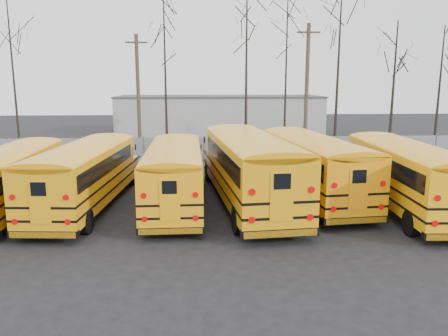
{
  "coord_description": "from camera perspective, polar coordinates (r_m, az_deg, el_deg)",
  "views": [
    {
      "loc": [
        -0.42,
        -16.92,
        5.61
      ],
      "look_at": [
        0.8,
        3.35,
        1.6
      ],
      "focal_mm": 35.0,
      "sensor_mm": 36.0,
      "label": 1
    }
  ],
  "objects": [
    {
      "name": "ground",
      "position": [
        17.83,
        -1.94,
        -7.17
      ],
      "size": [
        120.0,
        120.0,
        0.0
      ],
      "primitive_type": "plane",
      "color": "black",
      "rests_on": "ground"
    },
    {
      "name": "fence",
      "position": [
        29.29,
        -2.59,
        2.1
      ],
      "size": [
        40.0,
        0.04,
        2.0
      ],
      "primitive_type": "cube",
      "color": "gray",
      "rests_on": "ground"
    },
    {
      "name": "distant_building",
      "position": [
        49.12,
        -0.62,
        6.95
      ],
      "size": [
        22.0,
        8.0,
        4.0
      ],
      "primitive_type": "cube",
      "color": "#A8A8A3",
      "rests_on": "ground"
    },
    {
      "name": "bus_a",
      "position": [
        21.26,
        -26.05,
        -0.7
      ],
      "size": [
        2.56,
        10.16,
        2.83
      ],
      "rotation": [
        0.0,
        0.0,
        0.02
      ],
      "color": "black",
      "rests_on": "ground"
    },
    {
      "name": "bus_b",
      "position": [
        20.35,
        -17.64,
        -0.31
      ],
      "size": [
        3.28,
        10.8,
        2.98
      ],
      "rotation": [
        0.0,
        0.0,
        -0.08
      ],
      "color": "black",
      "rests_on": "ground"
    },
    {
      "name": "bus_c",
      "position": [
        19.83,
        -6.47,
        -0.24
      ],
      "size": [
        2.54,
        10.48,
        2.92
      ],
      "rotation": [
        0.0,
        0.0,
        0.01
      ],
      "color": "black",
      "rests_on": "ground"
    },
    {
      "name": "bus_d",
      "position": [
        19.92,
        3.25,
        0.63
      ],
      "size": [
        3.89,
        12.23,
        3.37
      ],
      "rotation": [
        0.0,
        0.0,
        0.09
      ],
      "color": "black",
      "rests_on": "ground"
    },
    {
      "name": "bus_e",
      "position": [
        21.47,
        11.37,
        0.82
      ],
      "size": [
        3.66,
        11.37,
        3.13
      ],
      "rotation": [
        0.0,
        0.0,
        0.1
      ],
      "color": "black",
      "rests_on": "ground"
    },
    {
      "name": "bus_f",
      "position": [
        20.86,
        22.54,
        -0.24
      ],
      "size": [
        3.05,
        11.03,
        3.06
      ],
      "rotation": [
        0.0,
        0.0,
        -0.05
      ],
      "color": "black",
      "rests_on": "ground"
    },
    {
      "name": "utility_pole_left",
      "position": [
        33.56,
        -11.13,
        9.32
      ],
      "size": [
        1.61,
        0.28,
        9.04
      ],
      "rotation": [
        0.0,
        0.0,
        0.01
      ],
      "color": "#453827",
      "rests_on": "ground"
    },
    {
      "name": "utility_pole_right",
      "position": [
        35.14,
        10.74,
        10.2
      ],
      "size": [
        1.78,
        0.31,
        9.99
      ],
      "rotation": [
        0.0,
        0.0,
        0.0
      ],
      "color": "#4E3E2C",
      "rests_on": "ground"
    },
    {
      "name": "tree_1",
      "position": [
        34.52,
        -25.87,
        11.53
      ],
      "size": [
        0.26,
        0.26,
        12.97
      ],
      "primitive_type": "cone",
      "color": "black",
      "rests_on": "ground"
    },
    {
      "name": "tree_2",
      "position": [
        32.9,
        -7.67,
        11.78
      ],
      "size": [
        0.26,
        0.26,
        12.04
      ],
      "primitive_type": "cone",
      "color": "black",
      "rests_on": "ground"
    },
    {
      "name": "tree_3",
      "position": [
        32.54,
        2.93,
        11.99
      ],
      "size": [
        0.26,
        0.26,
        12.16
      ],
      "primitive_type": "cone",
      "color": "black",
      "rests_on": "ground"
    },
    {
      "name": "tree_4",
      "position": [
        34.43,
        8.09,
        12.06
      ],
      "size": [
        0.26,
        0.26,
        12.42
      ],
      "primitive_type": "cone",
      "color": "black",
      "rests_on": "ground"
    },
    {
      "name": "tree_5",
      "position": [
        33.63,
        14.63,
        11.57
      ],
      "size": [
        0.26,
        0.26,
        12.1
      ],
      "primitive_type": "cone",
      "color": "black",
      "rests_on": "ground"
    },
    {
      "name": "tree_6",
      "position": [
        34.16,
        21.2,
        9.28
      ],
      "size": [
        0.26,
        0.26,
        9.85
      ],
      "primitive_type": "cone",
      "color": "black",
      "rests_on": "ground"
    },
    {
      "name": "tree_7",
      "position": [
        37.49,
        26.27,
        8.91
      ],
      "size": [
        0.26,
        0.26,
        9.74
      ],
      "primitive_type": "cone",
      "color": "black",
      "rests_on": "ground"
    }
  ]
}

